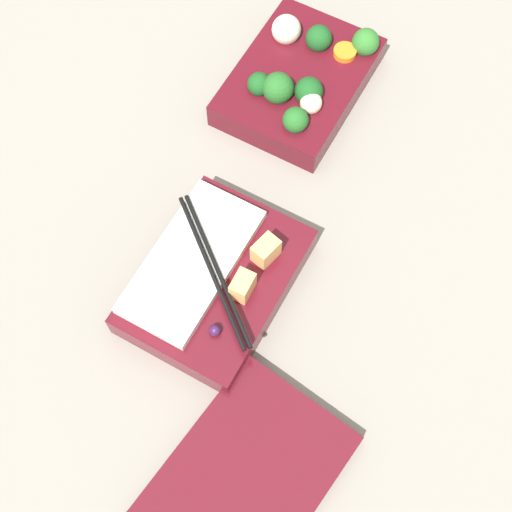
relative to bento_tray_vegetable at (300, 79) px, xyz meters
name	(u,v)px	position (x,y,z in m)	size (l,w,h in m)	color
ground_plane	(257,179)	(0.15, 0.02, -0.03)	(3.00, 3.00, 0.00)	gray
bento_tray_vegetable	(300,79)	(0.00, 0.00, 0.00)	(0.21, 0.15, 0.07)	#510F19
bento_tray_rice	(213,278)	(0.30, 0.04, 0.00)	(0.21, 0.16, 0.07)	#510F19
bento_lid	(247,477)	(0.47, 0.18, -0.02)	(0.21, 0.15, 0.02)	#510F19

